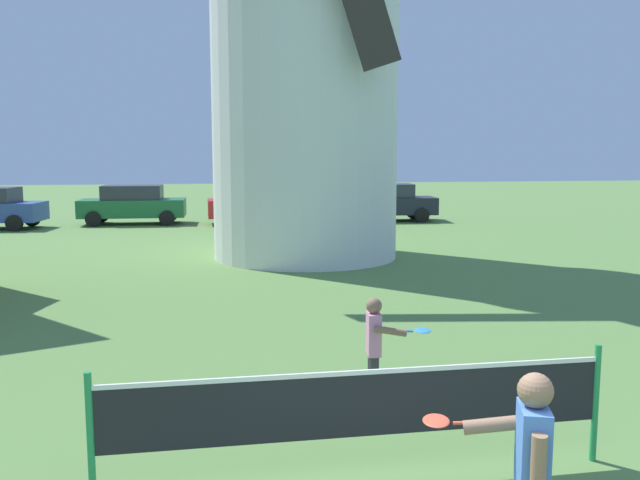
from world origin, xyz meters
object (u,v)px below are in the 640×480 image
(windmill, at_px, (305,17))
(player_near, at_px, (528,471))
(parked_car_green, at_px, (133,204))
(parked_car_red, at_px, (260,204))
(player_far, at_px, (376,343))
(tennis_net, at_px, (360,405))
(parked_car_black, at_px, (382,202))

(windmill, bearing_deg, player_near, -92.82)
(parked_car_green, height_order, parked_car_red, same)
(player_far, relative_size, parked_car_green, 0.29)
(player_near, bearing_deg, windmill, 87.18)
(player_far, bearing_deg, windmill, 85.74)
(windmill, height_order, parked_car_green, windmill)
(windmill, xyz_separation_m, player_near, (-0.69, -14.13, -5.55))
(player_far, bearing_deg, parked_car_red, 89.20)
(tennis_net, bearing_deg, windmill, 83.59)
(tennis_net, relative_size, player_far, 3.73)
(parked_car_green, bearing_deg, tennis_net, -79.30)
(parked_car_red, relative_size, parked_car_black, 0.92)
(player_far, height_order, parked_car_black, parked_car_black)
(windmill, relative_size, player_far, 10.90)
(parked_car_red, height_order, parked_car_black, same)
(windmill, distance_m, parked_car_black, 11.63)
(parked_car_black, bearing_deg, windmill, -117.01)
(parked_car_green, distance_m, parked_car_black, 10.23)
(player_far, height_order, parked_car_red, parked_car_red)
(player_near, height_order, parked_car_red, parked_car_red)
(parked_car_black, bearing_deg, parked_car_green, 177.26)
(windmill, height_order, tennis_net, windmill)
(parked_car_green, relative_size, parked_car_black, 0.91)
(windmill, bearing_deg, player_far, -94.26)
(player_near, relative_size, parked_car_red, 0.35)
(player_near, xyz_separation_m, player_far, (-0.10, 3.41, -0.15))
(parked_car_black, bearing_deg, player_far, -105.34)
(player_near, bearing_deg, parked_car_green, 101.64)
(parked_car_green, height_order, parked_car_black, same)
(windmill, relative_size, tennis_net, 2.92)
(parked_car_black, bearing_deg, parked_car_red, -176.45)
(parked_car_black, bearing_deg, tennis_net, -105.63)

